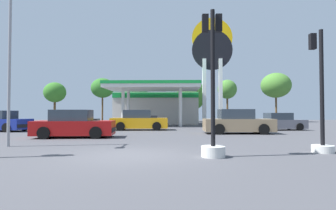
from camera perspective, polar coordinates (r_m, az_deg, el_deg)
name	(u,v)px	position (r m, az deg, el deg)	size (l,w,h in m)	color
ground_plane	(130,155)	(9.17, -8.10, -10.48)	(90.00, 90.00, 0.00)	#47474C
gas_station	(157,107)	(34.18, -2.39, -0.33)	(10.12, 12.76, 4.51)	beige
station_pole_sign	(212,56)	(31.78, 9.30, 10.10)	(4.62, 0.56, 12.29)	white
car_0	(139,121)	(22.17, -6.10, -3.36)	(4.67, 2.31, 1.63)	black
car_1	(75,121)	(25.52, -18.96, -3.24)	(4.18, 2.18, 1.44)	black
car_2	(237,122)	(18.96, 14.44, -3.59)	(4.63, 2.17, 1.65)	black
car_3	(279,122)	(23.72, 22.43, -3.39)	(4.07, 2.15, 1.40)	black
car_4	(74,125)	(16.31, -19.17, -3.99)	(4.57, 2.35, 1.58)	black
car_5	(0,122)	(24.22, -31.88, -3.04)	(4.62, 2.53, 1.57)	black
traffic_signal_1	(321,115)	(11.07, 29.55, -1.90)	(0.75, 0.75, 4.39)	silver
traffic_signal_2	(213,109)	(8.82, 9.43, -0.75)	(0.77, 0.77, 4.75)	silver
tree_0	(55,93)	(44.69, -22.74, 2.44)	(3.30, 3.30, 6.03)	brown
tree_1	(103,88)	(44.43, -13.63, 3.48)	(3.66, 3.66, 6.91)	brown
tree_2	(136,96)	(41.56, -6.84, 1.91)	(3.91, 3.91, 5.59)	brown
tree_3	(191,95)	(42.81, 4.91, 2.05)	(4.57, 4.57, 6.59)	brown
tree_4	(227,90)	(40.91, 12.38, 3.21)	(2.81, 2.81, 6.28)	brown
tree_5	(276,85)	(44.55, 21.78, 3.85)	(4.48, 4.48, 7.49)	brown
corner_streetlamp	(6,51)	(13.22, -30.91, 9.82)	(0.24, 1.48, 6.59)	gray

